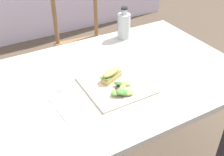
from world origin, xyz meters
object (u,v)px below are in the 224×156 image
fork_on_napkin (64,98)px  bottle_cold_brew (124,27)px  sandwich_half_front (111,74)px  plate_lunch (116,85)px  dining_table (107,97)px  chair_wooden_far (83,46)px

fork_on_napkin → bottle_cold_brew: bearing=35.5°
sandwich_half_front → plate_lunch: bearing=-88.8°
bottle_cold_brew → sandwich_half_front: bearing=-128.5°
plate_lunch → sandwich_half_front: size_ratio=2.41×
sandwich_half_front → fork_on_napkin: size_ratio=0.64×
plate_lunch → bottle_cold_brew: (0.29, 0.41, 0.07)m
dining_table → bottle_cold_brew: (0.30, 0.32, 0.19)m
plate_lunch → fork_on_napkin: (-0.24, 0.03, 0.00)m
dining_table → fork_on_napkin: size_ratio=7.30×
plate_lunch → bottle_cold_brew: bottle_cold_brew is taller
plate_lunch → sandwich_half_front: sandwich_half_front is taller
sandwich_half_front → fork_on_napkin: 0.25m
chair_wooden_far → bottle_cold_brew: (0.05, -0.52, 0.36)m
chair_wooden_far → sandwich_half_front: 0.98m
chair_wooden_far → sandwich_half_front: (-0.24, -0.89, 0.33)m
fork_on_napkin → sandwich_half_front: bearing=3.8°
chair_wooden_far → plate_lunch: chair_wooden_far is taller
dining_table → plate_lunch: (0.01, -0.08, 0.13)m
plate_lunch → fork_on_napkin: size_ratio=1.55×
plate_lunch → sandwich_half_front: 0.06m
plate_lunch → bottle_cold_brew: size_ratio=1.49×
dining_table → sandwich_half_front: sandwich_half_front is taller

